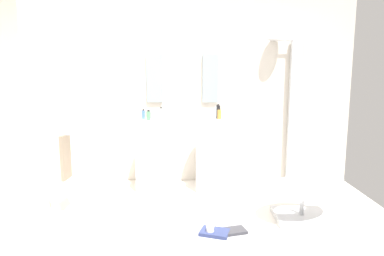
# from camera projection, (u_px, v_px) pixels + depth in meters

# --- Properties ---
(ground_plane) EXTENTS (4.80, 3.60, 0.04)m
(ground_plane) POSITION_uv_depth(u_px,v_px,m) (177.00, 231.00, 3.33)
(ground_plane) COLOR silver
(rear_partition) EXTENTS (4.80, 0.10, 2.60)m
(rear_partition) POSITION_uv_depth(u_px,v_px,m) (183.00, 93.00, 4.76)
(rear_partition) COLOR beige
(rear_partition) RESTS_ON ground_plane
(pedestal_sink_left) EXTENTS (0.40, 0.40, 1.07)m
(pedestal_sink_left) POSITION_uv_depth(u_px,v_px,m) (153.00, 154.00, 4.48)
(pedestal_sink_left) COLOR white
(pedestal_sink_left) RESTS_ON ground_plane
(pedestal_sink_right) EXTENTS (0.40, 0.40, 1.07)m
(pedestal_sink_right) POSITION_uv_depth(u_px,v_px,m) (211.00, 154.00, 4.47)
(pedestal_sink_right) COLOR white
(pedestal_sink_right) RESTS_ON ground_plane
(vanity_mirror_left) EXTENTS (0.22, 0.03, 0.68)m
(vanity_mirror_left) POSITION_uv_depth(u_px,v_px,m) (154.00, 78.00, 4.67)
(vanity_mirror_left) COLOR #8C9EA8
(vanity_mirror_right) EXTENTS (0.22, 0.03, 0.68)m
(vanity_mirror_right) POSITION_uv_depth(u_px,v_px,m) (210.00, 78.00, 4.66)
(vanity_mirror_right) COLOR #8C9EA8
(shower_column) EXTENTS (0.49, 0.24, 2.05)m
(shower_column) POSITION_uv_depth(u_px,v_px,m) (293.00, 109.00, 4.66)
(shower_column) COLOR #B7BABF
(shower_column) RESTS_ON ground_plane
(lounge_chair) EXTENTS (1.03, 1.03, 0.65)m
(lounge_chair) POSITION_uv_depth(u_px,v_px,m) (302.00, 188.00, 3.49)
(lounge_chair) COLOR #B7BABF
(lounge_chair) RESTS_ON ground_plane
(towel_rack) EXTENTS (0.37, 0.22, 0.95)m
(towel_rack) POSITION_uv_depth(u_px,v_px,m) (63.00, 159.00, 3.62)
(towel_rack) COLOR #B7BABF
(towel_rack) RESTS_ON ground_plane
(area_rug) EXTENTS (0.93, 0.64, 0.01)m
(area_rug) POSITION_uv_depth(u_px,v_px,m) (223.00, 235.00, 3.19)
(area_rug) COLOR #B2B2B7
(area_rug) RESTS_ON ground_plane
(magazine_navy) EXTENTS (0.32, 0.27, 0.03)m
(magazine_navy) POSITION_uv_depth(u_px,v_px,m) (215.00, 232.00, 3.19)
(magazine_navy) COLOR navy
(magazine_navy) RESTS_ON area_rug
(magazine_charcoal) EXTENTS (0.28, 0.22, 0.03)m
(magazine_charcoal) POSITION_uv_depth(u_px,v_px,m) (233.00, 231.00, 3.23)
(magazine_charcoal) COLOR #38383D
(magazine_charcoal) RESTS_ON area_rug
(coffee_mug) EXTENTS (0.08, 0.08, 0.08)m
(coffee_mug) POSITION_uv_depth(u_px,v_px,m) (210.00, 230.00, 3.18)
(coffee_mug) COLOR white
(coffee_mug) RESTS_ON area_rug
(soap_bottle_green) EXTENTS (0.06, 0.06, 0.13)m
(soap_bottle_green) POSITION_uv_depth(u_px,v_px,m) (149.00, 116.00, 4.26)
(soap_bottle_green) COLOR #59996B
(soap_bottle_green) RESTS_ON pedestal_sink_left
(soap_bottle_amber) EXTENTS (0.05, 0.05, 0.15)m
(soap_bottle_amber) POSITION_uv_depth(u_px,v_px,m) (219.00, 114.00, 4.38)
(soap_bottle_amber) COLOR #C68C38
(soap_bottle_amber) RESTS_ON pedestal_sink_right
(soap_bottle_blue) EXTENTS (0.05, 0.05, 0.13)m
(soap_bottle_blue) POSITION_uv_depth(u_px,v_px,m) (144.00, 115.00, 4.39)
(soap_bottle_blue) COLOR #4C72B7
(soap_bottle_blue) RESTS_ON pedestal_sink_left
(soap_bottle_black) EXTENTS (0.05, 0.05, 0.19)m
(soap_bottle_black) POSITION_uv_depth(u_px,v_px,m) (218.00, 112.00, 4.43)
(soap_bottle_black) COLOR black
(soap_bottle_black) RESTS_ON pedestal_sink_right
(soap_bottle_white) EXTENTS (0.04, 0.04, 0.15)m
(soap_bottle_white) POSITION_uv_depth(u_px,v_px,m) (161.00, 113.00, 4.46)
(soap_bottle_white) COLOR white
(soap_bottle_white) RESTS_ON pedestal_sink_left
(soap_bottle_clear) EXTENTS (0.06, 0.06, 0.18)m
(soap_bottle_clear) POSITION_uv_depth(u_px,v_px,m) (217.00, 112.00, 4.46)
(soap_bottle_clear) COLOR silver
(soap_bottle_clear) RESTS_ON pedestal_sink_right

